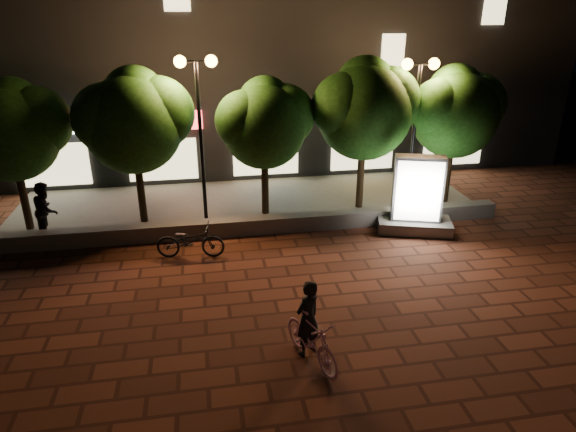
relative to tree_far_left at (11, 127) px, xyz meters
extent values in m
plane|color=#5C2B1C|center=(6.95, -5.46, -3.29)|extent=(80.00, 80.00, 0.00)
cube|color=slate|center=(6.95, -1.46, -3.04)|extent=(16.00, 0.45, 0.50)
cube|color=slate|center=(6.95, 1.04, -3.25)|extent=(16.00, 5.00, 0.08)
cube|color=black|center=(6.95, 7.54, 1.71)|extent=(28.00, 8.00, 10.00)
cube|color=white|center=(-0.05, 3.48, -0.69)|extent=(3.20, 0.12, 0.70)
cube|color=beige|center=(-0.05, 3.48, -2.19)|extent=(2.60, 0.10, 1.60)
cube|color=red|center=(3.95, 3.48, -0.69)|extent=(3.20, 0.12, 0.70)
cube|color=beige|center=(3.95, 3.48, -2.19)|extent=(2.60, 0.10, 1.60)
cube|color=#3E9CD8|center=(7.95, 3.48, -0.69)|extent=(3.20, 0.12, 0.70)
cube|color=beige|center=(7.95, 3.48, -2.19)|extent=(2.60, 0.10, 1.60)
cube|color=orange|center=(11.95, 3.48, -0.69)|extent=(3.20, 0.12, 0.70)
cube|color=beige|center=(11.95, 3.48, -2.19)|extent=(2.60, 0.10, 1.60)
cube|color=silver|center=(15.95, 3.48, -0.69)|extent=(3.20, 0.12, 0.70)
cube|color=beige|center=(15.95, 3.48, -2.19)|extent=(2.60, 0.10, 1.60)
cube|color=beige|center=(12.95, 3.48, 1.71)|extent=(0.90, 0.10, 1.20)
cube|color=beige|center=(16.95, 3.48, 3.21)|extent=(0.90, 0.10, 1.20)
cylinder|color=black|center=(-0.05, -0.06, -2.09)|extent=(0.24, 0.24, 2.25)
sphere|color=#275F1C|center=(-0.05, -0.06, -0.19)|extent=(2.80, 2.80, 2.80)
sphere|color=#275F1C|center=(0.65, 0.14, 0.11)|extent=(2.10, 2.10, 2.10)
sphere|color=#275F1C|center=(0.05, 0.29, 0.51)|extent=(1.82, 1.82, 1.82)
cylinder|color=black|center=(3.45, -0.06, -2.04)|extent=(0.24, 0.24, 2.34)
sphere|color=#275F1C|center=(3.45, -0.06, -0.05)|extent=(3.00, 3.00, 3.00)
sphere|color=#275F1C|center=(4.20, 0.14, 0.25)|extent=(2.25, 2.25, 2.25)
sphere|color=#275F1C|center=(2.77, -0.21, 0.20)|extent=(2.10, 2.10, 2.10)
sphere|color=#275F1C|center=(3.55, 0.29, 0.70)|extent=(1.95, 1.95, 1.95)
cylinder|color=black|center=(7.45, -0.06, -2.11)|extent=(0.24, 0.24, 2.21)
sphere|color=#275F1C|center=(7.45, -0.06, -0.26)|extent=(2.70, 2.70, 2.70)
sphere|color=#275F1C|center=(8.12, 0.14, 0.04)|extent=(2.03, 2.03, 2.02)
sphere|color=#275F1C|center=(6.84, -0.21, -0.01)|extent=(1.89, 1.89, 1.89)
sphere|color=#275F1C|center=(7.55, 0.29, 0.41)|extent=(1.76, 1.76, 1.76)
cylinder|color=black|center=(10.75, -0.06, -2.00)|extent=(0.24, 0.24, 2.43)
sphere|color=#275F1C|center=(10.75, -0.06, 0.07)|extent=(3.10, 3.10, 3.10)
sphere|color=#275F1C|center=(11.52, 0.14, 0.37)|extent=(2.33, 2.33, 2.33)
sphere|color=#275F1C|center=(10.05, -0.21, 0.32)|extent=(2.17, 2.17, 2.17)
sphere|color=#275F1C|center=(10.85, 0.29, 0.85)|extent=(2.01, 2.02, 2.02)
cylinder|color=black|center=(13.95, -0.06, -2.06)|extent=(0.24, 0.24, 2.29)
sphere|color=#275F1C|center=(13.95, -0.06, -0.12)|extent=(2.90, 2.90, 2.90)
sphere|color=#275F1C|center=(14.67, 0.14, 0.18)|extent=(2.18, 2.17, 2.17)
sphere|color=#275F1C|center=(13.30, -0.21, 0.13)|extent=(2.03, 2.03, 2.03)
sphere|color=#275F1C|center=(14.05, 0.29, 0.61)|extent=(1.89, 1.88, 1.88)
cylinder|color=black|center=(5.45, -0.26, -0.71)|extent=(0.12, 0.12, 5.00)
cylinder|color=black|center=(5.45, -0.26, 1.79)|extent=(0.90, 0.08, 0.08)
sphere|color=#F3AB3C|center=(5.00, -0.26, 1.79)|extent=(0.36, 0.36, 0.36)
sphere|color=#F3AB3C|center=(5.90, -0.26, 1.79)|extent=(0.36, 0.36, 0.36)
cylinder|color=black|center=(12.45, -0.26, -0.81)|extent=(0.12, 0.12, 4.80)
cylinder|color=black|center=(12.45, -0.26, 1.59)|extent=(0.90, 0.08, 0.08)
sphere|color=#F3AB3C|center=(12.00, -0.26, 1.59)|extent=(0.36, 0.36, 0.36)
sphere|color=#F3AB3C|center=(12.90, -0.26, 1.59)|extent=(0.36, 0.36, 0.36)
cube|color=slate|center=(11.90, -2.17, -3.10)|extent=(2.48, 1.75, 0.37)
cube|color=#4C4C51|center=(11.90, -2.17, -1.89)|extent=(1.58, 0.94, 2.06)
cube|color=white|center=(11.82, -2.43, -1.89)|extent=(1.31, 0.45, 1.87)
cube|color=white|center=(11.98, -1.91, -1.89)|extent=(1.31, 0.45, 1.87)
imported|color=pink|center=(7.33, -7.83, -2.76)|extent=(1.11, 1.83, 1.07)
imported|color=black|center=(7.31, -7.53, -2.46)|extent=(0.73, 0.67, 1.67)
imported|color=black|center=(4.97, -2.78, -2.79)|extent=(1.98, 0.92, 1.00)
imported|color=black|center=(0.75, -0.84, -2.34)|extent=(0.75, 0.92, 1.74)
camera|label=1|loc=(5.46, -15.76, 3.27)|focal=31.34mm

